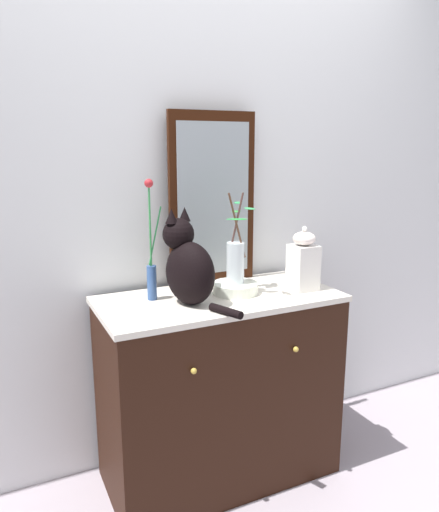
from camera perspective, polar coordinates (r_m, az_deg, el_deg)
ground_plane at (r=2.54m, az=0.00°, el=-23.80°), size 6.00×6.00×0.00m
wall_back at (r=2.35m, az=-3.47°, el=7.53°), size 4.40×0.08×2.60m
sideboard at (r=2.31m, az=0.00°, el=-15.07°), size 1.05×0.52×0.87m
mirror_leaning at (r=2.29m, az=-0.79°, el=6.63°), size 0.43×0.03×0.79m
cat_sitting at (r=2.00m, az=-3.67°, el=-1.09°), size 0.23×0.40×0.39m
vase_slim_green at (r=2.08m, az=-7.93°, el=-0.97°), size 0.07×0.04×0.51m
bowl_porcelain at (r=2.18m, az=1.84°, el=-3.75°), size 0.20×0.20×0.05m
vase_glass_clear at (r=2.14m, az=1.89°, el=-0.29°), size 0.11×0.21×0.40m
jar_lidded_porcelain at (r=2.24m, az=9.73°, el=-0.66°), size 0.11×0.11×0.29m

